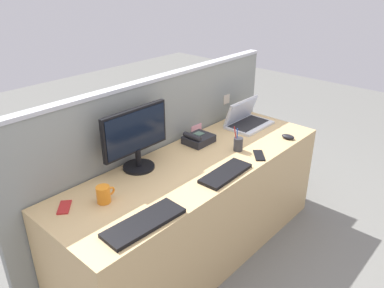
{
  "coord_description": "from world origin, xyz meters",
  "views": [
    {
      "loc": [
        -1.68,
        -1.47,
        1.94
      ],
      "look_at": [
        0.0,
        0.05,
        0.87
      ],
      "focal_mm": 35.46,
      "sensor_mm": 36.0,
      "label": 1
    }
  ],
  "objects_px": {
    "laptop": "(246,119)",
    "coffee_mug": "(104,194)",
    "pen_cup": "(238,144)",
    "desktop_monitor": "(136,136)",
    "keyboard_main": "(144,223)",
    "keyboard_spare": "(226,173)",
    "cell_phone_red_case": "(64,207)",
    "cell_phone_black_slab": "(259,155)",
    "desk_phone": "(198,139)",
    "computer_mouse_right_hand": "(288,137)"
  },
  "relations": [
    {
      "from": "keyboard_main",
      "to": "coffee_mug",
      "type": "relative_size",
      "value": 3.86
    },
    {
      "from": "desktop_monitor",
      "to": "cell_phone_red_case",
      "type": "distance_m",
      "value": 0.61
    },
    {
      "from": "laptop",
      "to": "desk_phone",
      "type": "distance_m",
      "value": 0.53
    },
    {
      "from": "pen_cup",
      "to": "cell_phone_black_slab",
      "type": "bearing_deg",
      "value": -80.74
    },
    {
      "from": "coffee_mug",
      "to": "desk_phone",
      "type": "bearing_deg",
      "value": 7.38
    },
    {
      "from": "desk_phone",
      "to": "computer_mouse_right_hand",
      "type": "xyz_separation_m",
      "value": [
        0.51,
        -0.45,
        -0.02
      ]
    },
    {
      "from": "desk_phone",
      "to": "computer_mouse_right_hand",
      "type": "relative_size",
      "value": 2.03
    },
    {
      "from": "laptop",
      "to": "cell_phone_red_case",
      "type": "distance_m",
      "value": 1.63
    },
    {
      "from": "desk_phone",
      "to": "pen_cup",
      "type": "xyz_separation_m",
      "value": [
        0.1,
        -0.29,
        0.02
      ]
    },
    {
      "from": "desktop_monitor",
      "to": "cell_phone_black_slab",
      "type": "relative_size",
      "value": 3.18
    },
    {
      "from": "coffee_mug",
      "to": "cell_phone_red_case",
      "type": "bearing_deg",
      "value": 148.2
    },
    {
      "from": "cell_phone_black_slab",
      "to": "pen_cup",
      "type": "bearing_deg",
      "value": 147.52
    },
    {
      "from": "keyboard_main",
      "to": "keyboard_spare",
      "type": "height_order",
      "value": "same"
    },
    {
      "from": "keyboard_main",
      "to": "keyboard_spare",
      "type": "distance_m",
      "value": 0.68
    },
    {
      "from": "keyboard_main",
      "to": "cell_phone_black_slab",
      "type": "bearing_deg",
      "value": 1.7
    },
    {
      "from": "coffee_mug",
      "to": "keyboard_spare",
      "type": "bearing_deg",
      "value": -24.83
    },
    {
      "from": "keyboard_spare",
      "to": "cell_phone_black_slab",
      "type": "xyz_separation_m",
      "value": [
        0.36,
        -0.01,
        -0.01
      ]
    },
    {
      "from": "laptop",
      "to": "coffee_mug",
      "type": "bearing_deg",
      "value": -177.84
    },
    {
      "from": "keyboard_main",
      "to": "computer_mouse_right_hand",
      "type": "distance_m",
      "value": 1.43
    },
    {
      "from": "cell_phone_red_case",
      "to": "cell_phone_black_slab",
      "type": "xyz_separation_m",
      "value": [
        1.23,
        -0.44,
        0.0
      ]
    },
    {
      "from": "laptop",
      "to": "pen_cup",
      "type": "relative_size",
      "value": 2.08
    },
    {
      "from": "keyboard_main",
      "to": "cell_phone_black_slab",
      "type": "xyz_separation_m",
      "value": [
        1.04,
        -0.01,
        -0.01
      ]
    },
    {
      "from": "laptop",
      "to": "cell_phone_black_slab",
      "type": "xyz_separation_m",
      "value": [
        -0.4,
        -0.39,
        -0.05
      ]
    },
    {
      "from": "desk_phone",
      "to": "cell_phone_red_case",
      "type": "xyz_separation_m",
      "value": [
        -1.11,
        -0.01,
        -0.03
      ]
    },
    {
      "from": "desktop_monitor",
      "to": "coffee_mug",
      "type": "xyz_separation_m",
      "value": [
        -0.38,
        -0.16,
        -0.18
      ]
    },
    {
      "from": "pen_cup",
      "to": "cell_phone_red_case",
      "type": "distance_m",
      "value": 1.24
    },
    {
      "from": "desk_phone",
      "to": "coffee_mug",
      "type": "height_order",
      "value": "coffee_mug"
    },
    {
      "from": "keyboard_main",
      "to": "pen_cup",
      "type": "xyz_separation_m",
      "value": [
        1.01,
        0.15,
        0.04
      ]
    },
    {
      "from": "keyboard_spare",
      "to": "pen_cup",
      "type": "bearing_deg",
      "value": 21.94
    },
    {
      "from": "keyboard_main",
      "to": "keyboard_spare",
      "type": "relative_size",
      "value": 1.15
    },
    {
      "from": "computer_mouse_right_hand",
      "to": "keyboard_main",
      "type": "bearing_deg",
      "value": 174.34
    },
    {
      "from": "laptop",
      "to": "cell_phone_red_case",
      "type": "xyz_separation_m",
      "value": [
        -1.63,
        0.06,
        -0.05
      ]
    },
    {
      "from": "pen_cup",
      "to": "cell_phone_red_case",
      "type": "xyz_separation_m",
      "value": [
        -1.21,
        0.28,
        -0.04
      ]
    },
    {
      "from": "desk_phone",
      "to": "keyboard_spare",
      "type": "bearing_deg",
      "value": -118.55
    },
    {
      "from": "desk_phone",
      "to": "pen_cup",
      "type": "bearing_deg",
      "value": -71.68
    },
    {
      "from": "desktop_monitor",
      "to": "keyboard_main",
      "type": "xyz_separation_m",
      "value": [
        -0.37,
        -0.48,
        -0.22
      ]
    },
    {
      "from": "desktop_monitor",
      "to": "laptop",
      "type": "bearing_deg",
      "value": -5.82
    },
    {
      "from": "desktop_monitor",
      "to": "keyboard_spare",
      "type": "bearing_deg",
      "value": -57.63
    },
    {
      "from": "laptop",
      "to": "keyboard_spare",
      "type": "relative_size",
      "value": 0.97
    },
    {
      "from": "coffee_mug",
      "to": "desktop_monitor",
      "type": "bearing_deg",
      "value": 23.05
    },
    {
      "from": "pen_cup",
      "to": "keyboard_spare",
      "type": "bearing_deg",
      "value": -156.19
    },
    {
      "from": "keyboard_main",
      "to": "keyboard_spare",
      "type": "bearing_deg",
      "value": 2.36
    },
    {
      "from": "computer_mouse_right_hand",
      "to": "laptop",
      "type": "bearing_deg",
      "value": 83.8
    },
    {
      "from": "cell_phone_red_case",
      "to": "keyboard_spare",
      "type": "bearing_deg",
      "value": 14.79
    },
    {
      "from": "desk_phone",
      "to": "pen_cup",
      "type": "distance_m",
      "value": 0.31
    },
    {
      "from": "cell_phone_red_case",
      "to": "coffee_mug",
      "type": "xyz_separation_m",
      "value": [
        0.18,
        -0.11,
        0.04
      ]
    },
    {
      "from": "laptop",
      "to": "cell_phone_red_case",
      "type": "height_order",
      "value": "laptop"
    },
    {
      "from": "coffee_mug",
      "to": "laptop",
      "type": "bearing_deg",
      "value": 2.16
    },
    {
      "from": "laptop",
      "to": "computer_mouse_right_hand",
      "type": "bearing_deg",
      "value": -91.25
    },
    {
      "from": "keyboard_main",
      "to": "cell_phone_red_case",
      "type": "xyz_separation_m",
      "value": [
        -0.19,
        0.43,
        -0.01
      ]
    }
  ]
}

